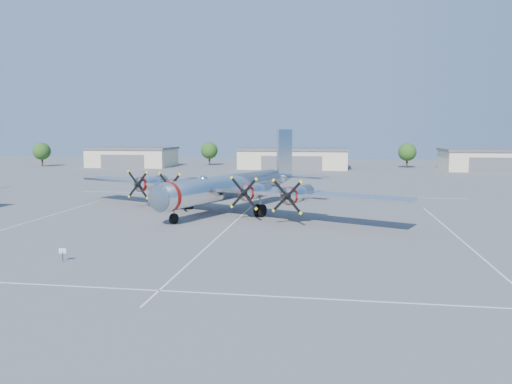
# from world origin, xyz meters

# --- Properties ---
(ground) EXTENTS (260.00, 260.00, 0.00)m
(ground) POSITION_xyz_m (0.00, 0.00, 0.00)
(ground) COLOR #525254
(ground) RESTS_ON ground
(parking_lines) EXTENTS (60.00, 50.08, 0.01)m
(parking_lines) POSITION_xyz_m (0.00, -1.75, 0.01)
(parking_lines) COLOR silver
(parking_lines) RESTS_ON ground
(hangar_west) EXTENTS (22.60, 14.60, 5.40)m
(hangar_west) POSITION_xyz_m (-45.00, 81.96, 2.71)
(hangar_west) COLOR beige
(hangar_west) RESTS_ON ground
(hangar_center) EXTENTS (28.60, 14.60, 5.40)m
(hangar_center) POSITION_xyz_m (0.00, 81.96, 2.71)
(hangar_center) COLOR beige
(hangar_center) RESTS_ON ground
(hangar_east) EXTENTS (20.60, 14.60, 5.40)m
(hangar_east) POSITION_xyz_m (48.00, 81.96, 2.71)
(hangar_east) COLOR beige
(hangar_east) RESTS_ON ground
(tree_far_west) EXTENTS (4.80, 4.80, 6.64)m
(tree_far_west) POSITION_xyz_m (-70.00, 78.00, 4.22)
(tree_far_west) COLOR #382619
(tree_far_west) RESTS_ON ground
(tree_west) EXTENTS (4.80, 4.80, 6.64)m
(tree_west) POSITION_xyz_m (-25.00, 90.00, 4.22)
(tree_west) COLOR #382619
(tree_west) RESTS_ON ground
(tree_east) EXTENTS (4.80, 4.80, 6.64)m
(tree_east) POSITION_xyz_m (30.00, 88.00, 4.22)
(tree_east) COLOR #382619
(tree_east) RESTS_ON ground
(main_bomber_b29) EXTENTS (54.05, 46.64, 10.04)m
(main_bomber_b29) POSITION_xyz_m (-1.84, 9.34, 0.00)
(main_bomber_b29) COLOR silver
(main_bomber_b29) RESTS_ON ground
(info_placard) EXTENTS (0.53, 0.17, 1.02)m
(info_placard) POSITION_xyz_m (-9.55, -16.47, 0.72)
(info_placard) COLOR black
(info_placard) RESTS_ON ground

